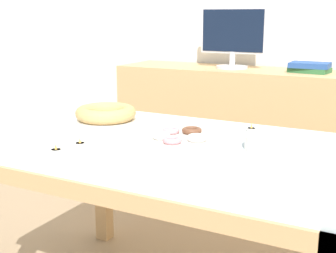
# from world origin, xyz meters

# --- Properties ---
(wall_back) EXTENTS (8.00, 0.10, 2.60)m
(wall_back) POSITION_xyz_m (0.00, 1.58, 1.30)
(wall_back) COLOR silver
(wall_back) RESTS_ON ground
(dining_table) EXTENTS (1.41, 0.92, 0.73)m
(dining_table) POSITION_xyz_m (0.00, 0.00, 0.64)
(dining_table) COLOR silver
(dining_table) RESTS_ON ground
(sideboard) EXTENTS (1.98, 0.44, 0.88)m
(sideboard) POSITION_xyz_m (0.00, 1.28, 0.44)
(sideboard) COLOR tan
(sideboard) RESTS_ON ground
(computer_monitor) EXTENTS (0.42, 0.20, 0.38)m
(computer_monitor) POSITION_xyz_m (-0.25, 1.28, 1.07)
(computer_monitor) COLOR silver
(computer_monitor) RESTS_ON sideboard
(book_stack) EXTENTS (0.24, 0.18, 0.06)m
(book_stack) POSITION_xyz_m (0.23, 1.28, 0.91)
(book_stack) COLOR #2D6638
(book_stack) RESTS_ON sideboard
(cake_chocolate_round) EXTENTS (0.28, 0.28, 0.07)m
(cake_chocolate_round) POSITION_xyz_m (-0.44, 0.16, 0.77)
(cake_chocolate_round) COLOR silver
(cake_chocolate_round) RESTS_ON dining_table
(pastry_platter) EXTENTS (0.35, 0.35, 0.04)m
(pastry_platter) POSITION_xyz_m (0.01, 0.03, 0.74)
(pastry_platter) COLOR silver
(pastry_platter) RESTS_ON dining_table
(plate_stack) EXTENTS (0.21, 0.21, 0.05)m
(plate_stack) POSITION_xyz_m (0.36, 0.08, 0.75)
(plate_stack) COLOR silver
(plate_stack) RESTS_ON dining_table
(tealight_near_front) EXTENTS (0.04, 0.04, 0.04)m
(tealight_near_front) POSITION_xyz_m (0.20, 0.30, 0.74)
(tealight_near_front) COLOR silver
(tealight_near_front) RESTS_ON dining_table
(tealight_right_edge) EXTENTS (0.04, 0.04, 0.04)m
(tealight_right_edge) POSITION_xyz_m (-0.30, -0.33, 0.74)
(tealight_right_edge) COLOR silver
(tealight_right_edge) RESTS_ON dining_table
(tealight_centre) EXTENTS (0.04, 0.04, 0.04)m
(tealight_centre) POSITION_xyz_m (-0.28, -0.22, 0.74)
(tealight_centre) COLOR silver
(tealight_centre) RESTS_ON dining_table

